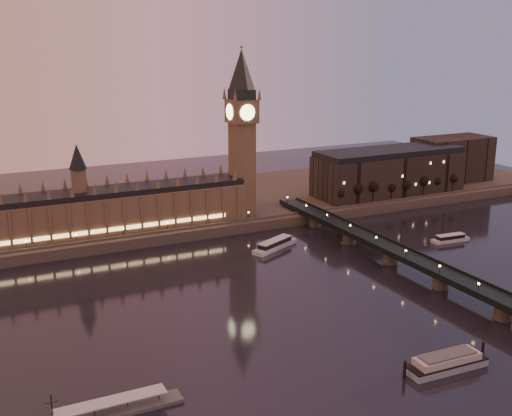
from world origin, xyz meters
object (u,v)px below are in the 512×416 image
Objects in this scene: cruise_boat_a at (275,245)px; cruise_boat_b at (450,238)px; pontoon_pier at (114,410)px; moored_barge at (447,362)px.

cruise_boat_b is at bearing -45.26° from cruise_boat_a.
cruise_boat_a is 1.37× the size of cruise_boat_b.
pontoon_pier is at bearing -153.70° from cruise_boat_b.
moored_barge is (-7.68, -146.37, 0.47)m from cruise_boat_a.
cruise_boat_a reaches higher than cruise_boat_b.
moored_barge is 116.10m from pontoon_pier.
pontoon_pier is (-218.28, -88.32, -0.65)m from cruise_boat_b.
pontoon_pier is (-113.48, 24.47, -1.53)m from moored_barge.
cruise_boat_a is at bearing 89.08° from moored_barge.
pontoon_pier is at bearing -161.02° from cruise_boat_a.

